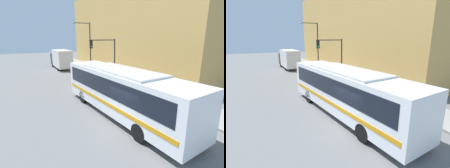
# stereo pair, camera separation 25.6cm
# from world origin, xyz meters

# --- Properties ---
(ground_plane) EXTENTS (120.00, 120.00, 0.00)m
(ground_plane) POSITION_xyz_m (0.00, 0.00, 0.00)
(ground_plane) COLOR slate
(sidewalk) EXTENTS (3.13, 70.00, 0.17)m
(sidewalk) POSITION_xyz_m (6.06, 20.00, 0.09)
(sidewalk) COLOR gray
(sidewalk) RESTS_ON ground_plane
(building_facade) EXTENTS (6.00, 32.18, 12.89)m
(building_facade) POSITION_xyz_m (10.63, 17.09, 6.44)
(building_facade) COLOR tan
(building_facade) RESTS_ON ground_plane
(city_bus) EXTENTS (3.55, 11.80, 3.23)m
(city_bus) POSITION_xyz_m (0.71, 1.97, 1.87)
(city_bus) COLOR white
(city_bus) RESTS_ON ground_plane
(delivery_truck) EXTENTS (2.24, 7.56, 3.22)m
(delivery_truck) POSITION_xyz_m (1.59, 23.07, 1.74)
(delivery_truck) COLOR silver
(delivery_truck) RESTS_ON ground_plane
(fire_hydrant) EXTENTS (0.23, 0.30, 0.68)m
(fire_hydrant) POSITION_xyz_m (5.10, 5.30, 0.51)
(fire_hydrant) COLOR red
(fire_hydrant) RESTS_ON sidewalk
(traffic_light_pole) EXTENTS (3.28, 0.35, 4.95)m
(traffic_light_pole) POSITION_xyz_m (4.09, 10.77, 3.59)
(traffic_light_pole) COLOR #2D2D2D
(traffic_light_pole) RESTS_ON sidewalk
(street_lamp) EXTENTS (2.85, 0.28, 7.29)m
(street_lamp) POSITION_xyz_m (4.97, 18.78, 4.53)
(street_lamp) COLOR #2D2D2D
(street_lamp) RESTS_ON sidewalk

